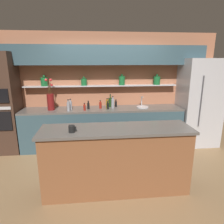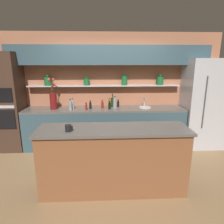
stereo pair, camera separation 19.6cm
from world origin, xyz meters
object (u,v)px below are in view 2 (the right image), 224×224
at_px(bottle_sauce_8, 110,106).
at_px(bottle_spirit_7, 73,105).
at_px(bottle_spirit_1, 115,103).
at_px(bottle_sauce_9, 118,104).
at_px(bottle_sauce_4, 90,105).
at_px(bottle_spirit_6, 70,106).
at_px(oven_tower, 7,103).
at_px(bottle_wine_10, 113,102).
at_px(flower_vase, 53,100).
at_px(refrigerator, 203,104).
at_px(sink_fixture, 145,107).
at_px(bottle_sauce_0, 86,107).
at_px(bottle_sauce_3, 102,105).
at_px(bottle_sauce_5, 109,103).
at_px(bottle_oil_2, 110,104).
at_px(coffee_mug, 68,128).

bearing_deg(bottle_sauce_8, bottle_spirit_7, 176.89).
height_order(bottle_spirit_1, bottle_sauce_9, bottle_spirit_1).
distance_m(bottle_spirit_1, bottle_sauce_9, 0.16).
height_order(bottle_sauce_4, bottle_spirit_6, bottle_spirit_6).
xyz_separation_m(oven_tower, bottle_spirit_7, (1.45, -0.05, -0.06)).
height_order(bottle_sauce_4, bottle_wine_10, bottle_wine_10).
xyz_separation_m(flower_vase, bottle_sauce_4, (0.81, -0.01, -0.13)).
xyz_separation_m(refrigerator, sink_fixture, (-1.34, 0.05, -0.07)).
distance_m(oven_tower, bottle_spirit_6, 1.42).
bearing_deg(bottle_sauce_0, oven_tower, 175.21).
bearing_deg(bottle_sauce_3, oven_tower, -179.81).
relative_size(bottle_sauce_3, bottle_sauce_5, 0.97).
bearing_deg(bottle_sauce_3, bottle_spirit_1, 1.84).
xyz_separation_m(bottle_sauce_0, bottle_sauce_8, (0.51, 0.05, 0.01)).
xyz_separation_m(sink_fixture, bottle_oil_2, (-0.81, -0.02, 0.07)).
bearing_deg(coffee_mug, bottle_wine_10, 69.54).
bearing_deg(sink_fixture, bottle_spirit_6, -174.31).
height_order(bottle_oil_2, bottle_spirit_6, bottle_spirit_6).
bearing_deg(flower_vase, bottle_sauce_5, 9.22).
distance_m(refrigerator, sink_fixture, 1.34).
bearing_deg(bottle_sauce_5, bottle_sauce_8, -90.86).
distance_m(bottle_sauce_3, bottle_sauce_5, 0.24).
height_order(bottle_sauce_5, bottle_sauce_8, bottle_sauce_5).
relative_size(sink_fixture, bottle_spirit_6, 1.11).
bearing_deg(bottle_sauce_9, flower_vase, -173.59).
xyz_separation_m(oven_tower, bottle_sauce_0, (1.76, -0.15, -0.09)).
relative_size(bottle_sauce_0, bottle_sauce_4, 0.87).
xyz_separation_m(bottle_spirit_1, bottle_sauce_9, (0.09, 0.12, -0.04)).
bearing_deg(bottle_sauce_0, bottle_sauce_8, 5.86).
distance_m(bottle_sauce_8, bottle_sauce_9, 0.31).
height_order(bottle_sauce_0, bottle_sauce_9, bottle_sauce_9).
xyz_separation_m(bottle_oil_2, bottle_wine_10, (0.08, 0.17, 0.02)).
relative_size(oven_tower, bottle_sauce_0, 13.06).
relative_size(refrigerator, bottle_spirit_7, 8.37).
bearing_deg(bottle_sauce_4, sink_fixture, 1.88).
relative_size(sink_fixture, bottle_sauce_0, 1.67).
bearing_deg(bottle_spirit_6, bottle_sauce_3, 13.06).
relative_size(oven_tower, coffee_mug, 19.86).
xyz_separation_m(oven_tower, bottle_sauce_4, (1.84, -0.03, -0.08)).
xyz_separation_m(oven_tower, coffee_mug, (1.63, -1.76, -0.01)).
relative_size(bottle_spirit_1, bottle_sauce_5, 1.40).
bearing_deg(bottle_sauce_0, bottle_spirit_6, -178.78).
bearing_deg(oven_tower, bottle_sauce_4, -0.89).
height_order(bottle_spirit_1, bottle_sauce_5, bottle_spirit_1).
xyz_separation_m(refrigerator, bottle_sauce_5, (-2.15, 0.22, -0.01)).
distance_m(bottle_spirit_6, bottle_sauce_8, 0.86).
xyz_separation_m(bottle_sauce_3, bottle_sauce_9, (0.37, 0.13, -0.01)).
xyz_separation_m(oven_tower, bottle_sauce_8, (2.27, -0.09, -0.08)).
relative_size(bottle_oil_2, bottle_sauce_9, 1.35).
bearing_deg(bottle_sauce_8, bottle_spirit_1, 42.23).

